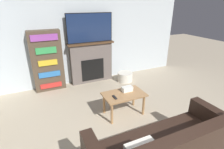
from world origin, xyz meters
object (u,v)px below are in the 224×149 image
coffee_table (124,97)px  bookshelf (47,61)px  tv (90,28)px  storage_basket (125,77)px  fireplace (91,62)px

coffee_table → bookshelf: 2.25m
coffee_table → bookshelf: (-1.24, 1.84, 0.39)m
tv → coffee_table: (0.06, -1.85, -1.15)m
coffee_table → storage_basket: bearing=60.3°
storage_basket → bookshelf: bearing=169.2°
tv → bookshelf: size_ratio=0.81×
tv → storage_basket: (0.88, -0.40, -1.41)m
coffee_table → storage_basket: (0.83, 1.45, -0.27)m
fireplace → coffee_table: fireplace is taller
fireplace → tv: (0.00, -0.02, 0.96)m
bookshelf → coffee_table: bearing=-56.1°
tv → storage_basket: 1.71m
coffee_table → storage_basket: coffee_table is taller
bookshelf → storage_basket: (2.06, -0.39, -0.65)m
tv → coffee_table: size_ratio=1.50×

